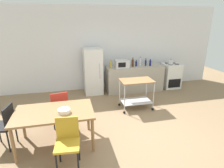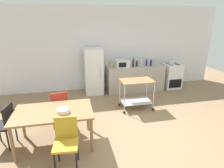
# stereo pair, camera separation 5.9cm
# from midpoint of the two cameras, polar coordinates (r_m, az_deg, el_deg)

# --- Properties ---
(ground_plane) EXTENTS (12.00, 12.00, 0.00)m
(ground_plane) POSITION_cam_midpoint_polar(r_m,az_deg,el_deg) (4.34, 7.20, -14.97)
(ground_plane) COLOR #8C7051
(back_wall) EXTENTS (8.40, 0.12, 2.90)m
(back_wall) POSITION_cam_midpoint_polar(r_m,az_deg,el_deg) (6.76, -1.43, 10.80)
(back_wall) COLOR white
(back_wall) RESTS_ON ground_plane
(kitchen_counter) EXTENTS (2.00, 0.64, 0.90)m
(kitchen_counter) POSITION_cam_midpoint_polar(r_m,az_deg,el_deg) (6.65, 7.27, 1.68)
(kitchen_counter) COLOR #A89E8E
(kitchen_counter) RESTS_ON ground_plane
(dining_table) EXTENTS (1.50, 0.90, 0.75)m
(dining_table) POSITION_cam_midpoint_polar(r_m,az_deg,el_deg) (3.84, -17.09, -8.96)
(dining_table) COLOR olive
(dining_table) RESTS_ON ground_plane
(chair_red) EXTENTS (0.47, 0.47, 0.89)m
(chair_red) POSITION_cam_midpoint_polar(r_m,az_deg,el_deg) (4.53, -15.55, -6.52)
(chair_red) COLOR #B72D23
(chair_red) RESTS_ON ground_plane
(chair_black) EXTENTS (0.46, 0.46, 0.89)m
(chair_black) POSITION_cam_midpoint_polar(r_m,az_deg,el_deg) (4.22, -29.91, -10.45)
(chair_black) COLOR black
(chair_black) RESTS_ON ground_plane
(chair_mustard) EXTENTS (0.44, 0.44, 0.89)m
(chair_mustard) POSITION_cam_midpoint_polar(r_m,az_deg,el_deg) (3.33, -13.43, -16.37)
(chair_mustard) COLOR gold
(chair_mustard) RESTS_ON ground_plane
(stove_oven) EXTENTS (0.60, 0.61, 0.92)m
(stove_oven) POSITION_cam_midpoint_polar(r_m,az_deg,el_deg) (7.28, 18.06, 2.40)
(stove_oven) COLOR white
(stove_oven) RESTS_ON ground_plane
(refrigerator) EXTENTS (0.60, 0.63, 1.55)m
(refrigerator) POSITION_cam_midpoint_polar(r_m,az_deg,el_deg) (6.33, -5.41, 3.91)
(refrigerator) COLOR white
(refrigerator) RESTS_ON ground_plane
(kitchen_cart) EXTENTS (0.91, 0.57, 0.85)m
(kitchen_cart) POSITION_cam_midpoint_polar(r_m,az_deg,el_deg) (5.25, 7.85, -1.71)
(kitchen_cart) COLOR olive
(kitchen_cart) RESTS_ON ground_plane
(bottle_sesame_oil) EXTENTS (0.07, 0.07, 0.28)m
(bottle_sesame_oil) POSITION_cam_midpoint_polar(r_m,az_deg,el_deg) (6.20, 0.09, 5.98)
(bottle_sesame_oil) COLOR gold
(bottle_sesame_oil) RESTS_ON kitchen_counter
(microwave) EXTENTS (0.46, 0.35, 0.26)m
(microwave) POSITION_cam_midpoint_polar(r_m,az_deg,el_deg) (6.28, 3.45, 6.23)
(microwave) COLOR silver
(microwave) RESTS_ON kitchen_counter
(bottle_hot_sauce) EXTENTS (0.08, 0.08, 0.31)m
(bottle_hot_sauce) POSITION_cam_midpoint_polar(r_m,az_deg,el_deg) (6.43, 6.84, 6.44)
(bottle_hot_sauce) COLOR #4C2D19
(bottle_hot_sauce) RESTS_ON kitchen_counter
(bottle_wine) EXTENTS (0.06, 0.06, 0.22)m
(bottle_wine) POSITION_cam_midpoint_polar(r_m,az_deg,el_deg) (6.53, 7.89, 6.21)
(bottle_wine) COLOR navy
(bottle_wine) RESTS_ON kitchen_counter
(bottle_soda) EXTENTS (0.08, 0.08, 0.29)m
(bottle_soda) POSITION_cam_midpoint_polar(r_m,az_deg,el_deg) (6.68, 9.14, 6.76)
(bottle_soda) COLOR silver
(bottle_soda) RESTS_ON kitchen_counter
(bottle_olive_oil) EXTENTS (0.06, 0.06, 0.26)m
(bottle_olive_oil) POSITION_cam_midpoint_polar(r_m,az_deg,el_deg) (6.63, 10.78, 6.40)
(bottle_olive_oil) COLOR navy
(bottle_olive_oil) RESTS_ON kitchen_counter
(bottle_sparkling_water) EXTENTS (0.06, 0.06, 0.24)m
(bottle_sparkling_water) POSITION_cam_midpoint_polar(r_m,az_deg,el_deg) (6.65, 12.13, 6.31)
(bottle_sparkling_water) COLOR navy
(bottle_sparkling_water) RESTS_ON kitchen_counter
(fruit_bowl) EXTENTS (0.24, 0.24, 0.08)m
(fruit_bowl) POSITION_cam_midpoint_polar(r_m,az_deg,el_deg) (3.67, -14.34, -7.93)
(fruit_bowl) COLOR white
(fruit_bowl) RESTS_ON dining_table
(kettle) EXTENTS (0.24, 0.17, 0.19)m
(kettle) POSITION_cam_midpoint_polar(r_m,az_deg,el_deg) (7.00, 18.07, 6.42)
(kettle) COLOR silver
(kettle) RESTS_ON stove_oven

